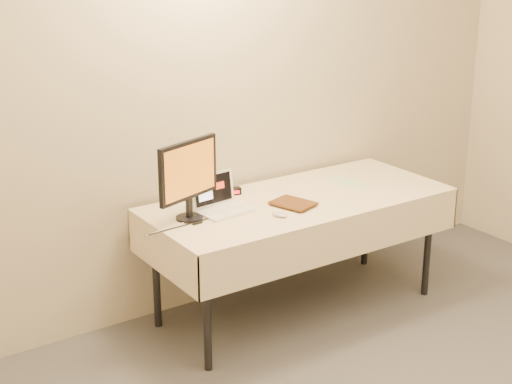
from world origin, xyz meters
TOP-DOWN VIEW (x-y plane):
  - back_wall at (0.00, 2.50)m, footprint 4.00×0.10m
  - table at (0.00, 2.05)m, footprint 1.86×0.81m
  - laptop at (-0.50, 2.13)m, footprint 0.32×0.26m
  - monitor at (-0.71, 2.11)m, footprint 0.42×0.19m
  - book at (-0.19, 1.93)m, footprint 0.18×0.08m
  - alarm_clock at (-0.29, 2.32)m, footprint 0.11×0.06m
  - clicker at (-0.28, 1.86)m, footprint 0.08×0.11m
  - paper_form at (0.44, 2.11)m, footprint 0.15×0.29m
  - usb_dongle at (-0.72, 2.02)m, footprint 0.06×0.02m

SIDE VIEW (x-z plane):
  - table at x=0.00m, z-range 0.31..1.05m
  - paper_form at x=0.44m, z-range 0.74..0.74m
  - usb_dongle at x=-0.72m, z-range 0.74..0.75m
  - clicker at x=-0.28m, z-range 0.74..0.76m
  - alarm_clock at x=-0.29m, z-range 0.74..0.78m
  - laptop at x=-0.50m, z-range 0.69..0.89m
  - book at x=-0.19m, z-range 0.74..0.98m
  - monitor at x=-0.71m, z-range 0.78..1.23m
  - back_wall at x=0.00m, z-range 0.00..2.70m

